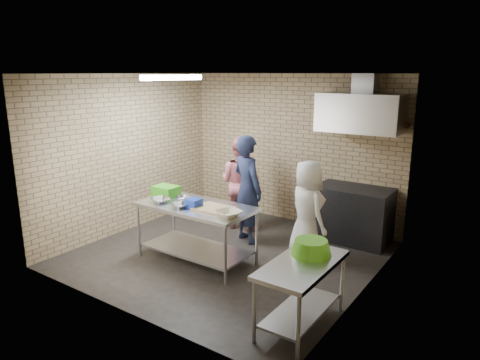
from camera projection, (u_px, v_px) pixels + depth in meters
The scene contains 26 objects.
floor at pixel (227, 254), 6.67m from camera, with size 4.20×4.20×0.00m, color black.
ceiling at pixel (226, 73), 6.02m from camera, with size 4.20×4.20×0.00m, color black.
back_wall at pixel (291, 149), 7.94m from camera, with size 4.20×0.06×2.70m, color tan.
front_wall at pixel (118, 201), 4.75m from camera, with size 4.20×0.06×2.70m, color tan.
left_wall at pixel (129, 154), 7.50m from camera, with size 0.06×4.00×2.70m, color tan.
right_wall at pixel (368, 190), 5.19m from camera, with size 0.06×4.00×2.70m, color tan.
prep_table at pixel (196, 233), 6.36m from camera, with size 1.71×0.86×0.86m, color silver.
side_counter at pixel (301, 294), 4.71m from camera, with size 0.60×1.20×0.75m, color silver.
stove at pixel (353, 214), 7.14m from camera, with size 1.20×0.70×0.90m, color black.
range_hood at pixel (360, 113), 6.78m from camera, with size 1.30×0.60×0.60m, color silver.
hood_duct at pixel (366, 83), 6.79m from camera, with size 0.35×0.30×0.30m, color #A5A8AD.
wall_shelf at pixel (382, 125), 6.81m from camera, with size 0.80×0.20×0.04m, color #3F2B19.
fluorescent_fixture at pixel (173, 77), 6.58m from camera, with size 0.10×1.25×0.08m, color white.
green_crate at pixel (166, 191), 6.72m from camera, with size 0.38×0.29×0.15m, color green.
blue_tub at pixel (194, 203), 6.14m from camera, with size 0.19×0.19×0.12m, color #1632A9.
cutting_board at pixel (214, 209), 6.05m from camera, with size 0.52×0.40×0.03m, color tan.
mixing_bowl_a at pixel (161, 200), 6.37m from camera, with size 0.27×0.27×0.07m, color silver.
mixing_bowl_b at pixel (182, 199), 6.46m from camera, with size 0.20×0.20×0.06m, color #B0B4B7.
mixing_bowl_c at pixel (180, 206), 6.13m from camera, with size 0.25×0.25×0.06m, color #ACAEB3.
ceramic_bowl at pixel (229, 214), 5.75m from camera, with size 0.33×0.33×0.08m, color beige.
green_basin at pixel (311, 247), 4.81m from camera, with size 0.46×0.46×0.17m, color #59C626, non-canonical shape.
bottle_red at pixel (367, 117), 6.92m from camera, with size 0.07×0.07×0.18m, color #B22619.
bottle_green at pixel (393, 119), 6.70m from camera, with size 0.06×0.06×0.15m, color green.
man_navy at pixel (247, 189), 7.01m from camera, with size 0.64×0.42×1.76m, color #131931.
woman_pink at pixel (241, 183), 7.67m from camera, with size 0.80×0.62×1.64m, color #C26771.
woman_white at pixel (307, 211), 6.35m from camera, with size 0.73×0.48×1.50m, color white.
Camera 1 is at (3.68, -4.99, 2.72)m, focal length 32.52 mm.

